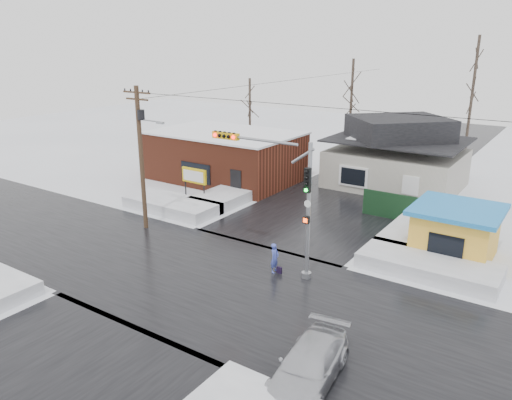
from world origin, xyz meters
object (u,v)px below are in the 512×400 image
Objects in this scene: marquee_sign at (194,177)px; car at (309,365)px; pedestrian at (275,258)px; traffic_signal at (281,188)px; utility_pole at (141,150)px; kiosk at (455,231)px.

marquee_sign reaches higher than car.
traffic_signal is at bearing -21.67° from pedestrian.
traffic_signal reaches higher than car.
utility_pole is 6.87m from marquee_sign.
utility_pole is at bearing 146.83° from car.
marquee_sign is (-11.43, 6.53, -2.62)m from traffic_signal.
traffic_signal is at bearing -2.95° from utility_pole.
traffic_signal reaches higher than pedestrian.
kiosk reaches higher than pedestrian.
traffic_signal is 2.75× the size of marquee_sign.
marquee_sign is at bearing 56.71° from pedestrian.
traffic_signal is 9.79m from car.
utility_pole reaches higher than kiosk.
utility_pole is 11.15m from pedestrian.
car is (5.53, -7.10, -3.85)m from traffic_signal.
pedestrian is (-0.12, -0.33, -3.75)m from traffic_signal.
traffic_signal is 13.42m from marquee_sign.
car is (16.96, -13.62, -1.24)m from marquee_sign.
pedestrian is at bearing -109.59° from traffic_signal.
kiosk is (18.50, 0.50, -0.46)m from marquee_sign.
traffic_signal is 4.43× the size of pedestrian.
kiosk is at bearing 20.44° from utility_pole.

